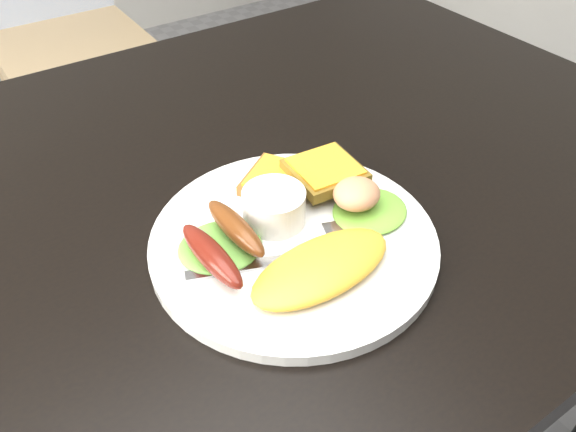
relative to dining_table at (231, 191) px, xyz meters
The scene contains 14 objects.
dining_table is the anchor object (origin of this frame).
dining_chair 1.22m from the dining_table, 84.62° to the left, with size 0.41×0.41×0.05m, color tan.
person 0.49m from the dining_table, 67.77° to the left, with size 0.55×0.37×1.52m, color navy.
plate 0.14m from the dining_table, 91.18° to the right, with size 0.29×0.29×0.01m, color white.
lettuce_left 0.14m from the dining_table, 123.11° to the right, with size 0.08×0.08×0.01m, color #54872C.
lettuce_right 0.18m from the dining_table, 61.32° to the right, with size 0.08×0.07×0.01m, color olive.
omelette 0.20m from the dining_table, 93.29° to the right, with size 0.15×0.07×0.02m, color #FFE348.
sausage_a 0.17m from the dining_table, 124.80° to the right, with size 0.02×0.10×0.02m, color maroon.
sausage_b 0.14m from the dining_table, 116.10° to the right, with size 0.02×0.10×0.02m, color brown.
ramekin 0.12m from the dining_table, 92.99° to the right, with size 0.06×0.06×0.04m, color white.
toast_a 0.08m from the dining_table, 61.87° to the right, with size 0.07×0.07×0.01m, color brown.
toast_b 0.12m from the dining_table, 50.30° to the right, with size 0.07×0.07×0.01m, color olive.
potato_salad 0.17m from the dining_table, 62.55° to the right, with size 0.05×0.05×0.03m, color tan.
fork 0.16m from the dining_table, 107.75° to the right, with size 0.15×0.01×0.00m, color #ADAFB7.
Camera 1 is at (-0.24, -0.47, 1.15)m, focal length 35.00 mm.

